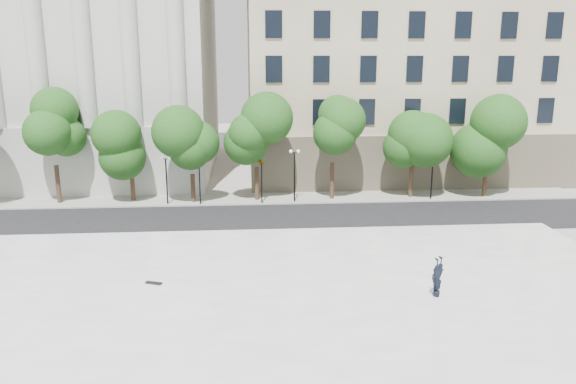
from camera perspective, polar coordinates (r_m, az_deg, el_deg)
The scene contains 12 objects.
ground at distance 24.92m, azimuth -7.66°, elevation -14.53°, with size 160.00×160.00×0.00m, color #ACA9A3.
plaza at distance 27.50m, azimuth -7.33°, elevation -11.18°, with size 44.00×22.00×0.45m, color white.
street at distance 41.66m, azimuth -6.31°, elevation -2.81°, with size 60.00×8.00×0.02m, color black.
far_sidewalk at distance 47.43m, azimuth -6.08°, elevation -0.72°, with size 60.00×4.00×0.12m, color #B5B2A7.
building_west at distance 63.33m, azimuth -22.03°, elevation 13.68°, with size 31.50×27.65×25.60m.
building_east at distance 63.60m, azimuth 12.84°, elevation 12.73°, with size 36.00×26.15×23.00m.
traffic_light_west at distance 45.12m, azimuth -9.05°, elevation 3.25°, with size 0.96×1.90×4.25m.
traffic_light_east at distance 44.99m, azimuth -2.72°, elevation 3.29°, with size 0.98×1.71×4.18m.
person_lying at distance 28.33m, azimuth 14.84°, elevation -9.69°, with size 0.72×0.47×1.97m, color black.
skateboard at distance 29.69m, azimuth -13.48°, elevation -8.98°, with size 0.87×0.22×0.09m, color black.
street_trees at distance 45.86m, azimuth -3.73°, elevation 5.34°, with size 46.17×4.56×7.80m.
lamp_posts at distance 45.44m, azimuth -6.37°, elevation 2.36°, with size 36.09×0.28×4.43m.
Camera 1 is at (1.57, -21.96, 11.68)m, focal length 35.00 mm.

